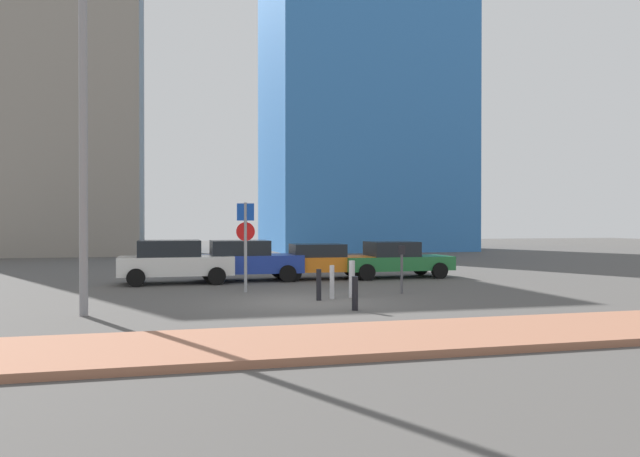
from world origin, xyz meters
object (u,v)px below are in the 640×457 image
(traffic_bollard_edge, at_px, (355,293))
(street_lamp, at_px, (83,108))
(parked_car_blue, at_px, (245,260))
(parking_sign_post, at_px, (246,236))
(traffic_bollard_near, at_px, (352,279))
(parked_car_orange, at_px, (322,260))
(parked_car_white, at_px, (174,261))
(parking_meter, at_px, (402,263))
(traffic_bollard_far, at_px, (319,285))
(parked_car_green, at_px, (394,259))
(traffic_bollard_mid, at_px, (332,282))

(traffic_bollard_edge, bearing_deg, street_lamp, 173.64)
(parked_car_blue, relative_size, parking_sign_post, 1.44)
(parked_car_blue, xyz_separation_m, traffic_bollard_near, (2.39, -6.01, -0.26))
(parked_car_orange, bearing_deg, street_lamp, -135.01)
(parked_car_blue, height_order, parked_car_orange, parked_car_blue)
(parked_car_orange, distance_m, parking_sign_post, 5.37)
(parked_car_white, height_order, parked_car_blue, parked_car_white)
(parked_car_white, distance_m, parking_meter, 8.52)
(street_lamp, distance_m, traffic_bollard_near, 8.74)
(parking_sign_post, bearing_deg, traffic_bollard_far, -56.39)
(traffic_bollard_far, bearing_deg, parking_meter, 18.84)
(parked_car_green, height_order, traffic_bollard_edge, parked_car_green)
(parked_car_green, bearing_deg, parking_sign_post, -150.34)
(parked_car_white, height_order, parking_sign_post, parking_sign_post)
(traffic_bollard_near, bearing_deg, parked_car_green, 58.29)
(street_lamp, bearing_deg, parked_car_white, 73.25)
(parked_car_green, distance_m, parking_meter, 5.66)
(parked_car_orange, relative_size, street_lamp, 0.48)
(parked_car_orange, height_order, street_lamp, street_lamp)
(parked_car_blue, distance_m, parking_meter, 6.90)
(traffic_bollard_far, bearing_deg, traffic_bollard_mid, 28.66)
(traffic_bollard_mid, height_order, traffic_bollard_edge, traffic_bollard_mid)
(parked_car_white, height_order, traffic_bollard_near, parked_car_white)
(parked_car_blue, height_order, parked_car_green, parked_car_blue)
(traffic_bollard_edge, bearing_deg, parked_car_blue, 100.79)
(parked_car_green, xyz_separation_m, traffic_bollard_far, (-4.78, -6.35, -0.29))
(parked_car_white, xyz_separation_m, traffic_bollard_near, (5.05, -5.60, -0.28))
(street_lamp, distance_m, traffic_bollard_far, 7.78)
(parking_meter, height_order, street_lamp, street_lamp)
(parked_car_white, xyz_separation_m, parking_meter, (6.86, -5.06, 0.15))
(parked_car_orange, bearing_deg, parking_sign_post, -132.42)
(parking_sign_post, height_order, parking_meter, parking_sign_post)
(parking_meter, relative_size, traffic_bollard_mid, 1.54)
(parked_car_white, relative_size, street_lamp, 0.47)
(parked_car_blue, height_order, traffic_bollard_far, parked_car_blue)
(parked_car_white, bearing_deg, parked_car_blue, 8.81)
(traffic_bollard_edge, bearing_deg, parked_car_white, 117.57)
(traffic_bollard_far, height_order, traffic_bollard_edge, traffic_bollard_far)
(parked_car_white, distance_m, parked_car_orange, 5.72)
(traffic_bollard_near, distance_m, traffic_bollard_far, 1.23)
(parked_car_green, height_order, street_lamp, street_lamp)
(parked_car_orange, distance_m, street_lamp, 12.02)
(traffic_bollard_far, relative_size, traffic_bollard_edge, 1.04)
(traffic_bollard_mid, relative_size, traffic_bollard_edge, 1.13)
(parked_car_white, xyz_separation_m, street_lamp, (-2.26, -7.50, 4.13))
(parking_sign_post, bearing_deg, traffic_bollard_mid, -47.08)
(traffic_bollard_far, bearing_deg, parked_car_green, 53.05)
(traffic_bollard_near, bearing_deg, traffic_bollard_far, -157.95)
(parked_car_white, xyz_separation_m, parked_car_green, (8.69, 0.29, -0.08))
(traffic_bollard_mid, bearing_deg, parked_car_orange, 78.00)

